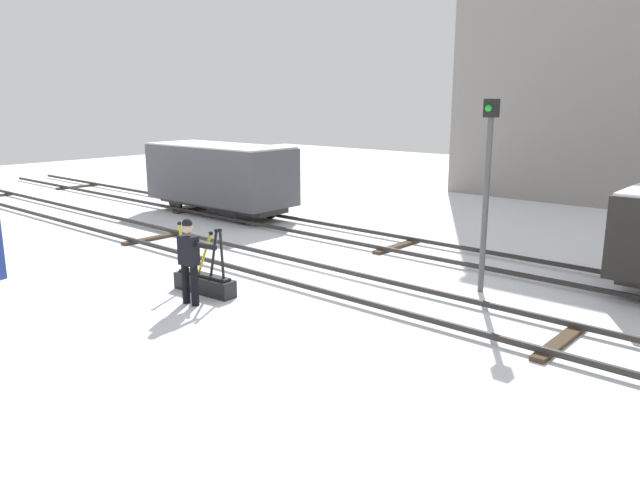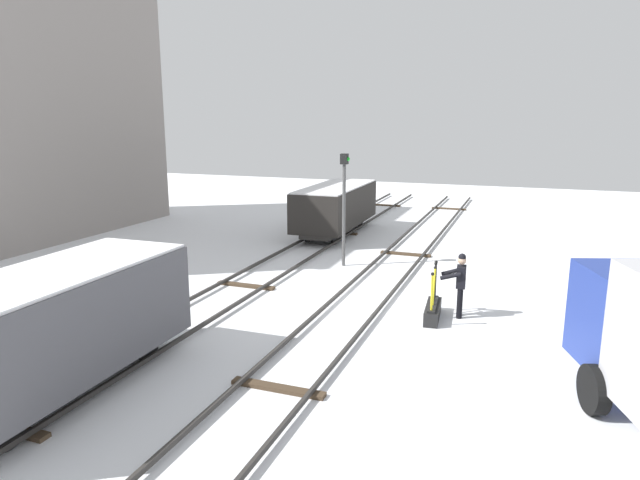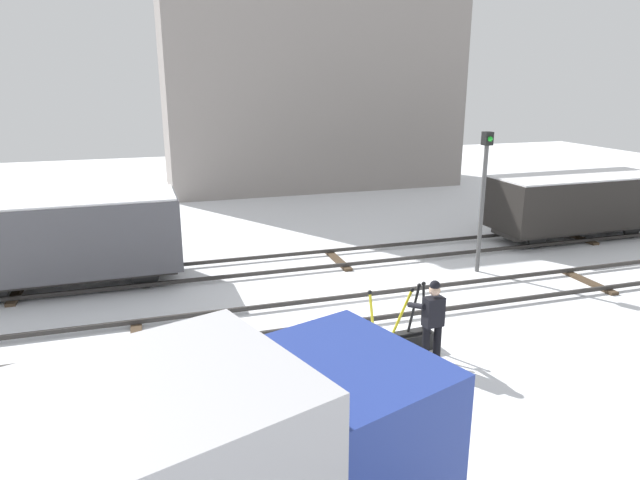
% 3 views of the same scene
% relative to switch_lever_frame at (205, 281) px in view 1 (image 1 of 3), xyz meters
% --- Properties ---
extents(ground_plane, '(60.00, 60.00, 0.00)m').
position_rel_switch_lever_frame_xyz_m(ground_plane, '(0.77, 2.15, -0.25)').
color(ground_plane, white).
extents(track_main_line, '(44.00, 1.94, 0.18)m').
position_rel_switch_lever_frame_xyz_m(track_main_line, '(0.77, 2.15, -0.14)').
color(track_main_line, '#2D2B28').
rests_on(track_main_line, ground_plane).
extents(track_siding_near, '(44.00, 1.94, 0.18)m').
position_rel_switch_lever_frame_xyz_m(track_siding_near, '(0.77, 5.97, -0.14)').
color(track_siding_near, '#2D2B28').
rests_on(track_siding_near, ground_plane).
extents(switch_lever_frame, '(1.55, 0.49, 1.45)m').
position_rel_switch_lever_frame_xyz_m(switch_lever_frame, '(0.00, 0.00, 0.00)').
color(switch_lever_frame, black).
rests_on(switch_lever_frame, ground_plane).
extents(rail_worker, '(0.58, 0.69, 1.73)m').
position_rel_switch_lever_frame_xyz_m(rail_worker, '(0.37, -0.62, 0.72)').
color(rail_worker, black).
rests_on(rail_worker, ground_plane).
extents(signal_post, '(0.24, 0.32, 3.98)m').
position_rel_switch_lever_frame_xyz_m(signal_post, '(4.30, 3.90, 2.18)').
color(signal_post, '#4C4C4C').
rests_on(signal_post, ground_plane).
extents(freight_car_near_switch, '(5.58, 2.26, 2.44)m').
position_rel_switch_lever_frame_xyz_m(freight_car_near_switch, '(-6.65, 5.97, 1.15)').
color(freight_car_near_switch, '#2D2B28').
rests_on(freight_car_near_switch, ground_plane).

